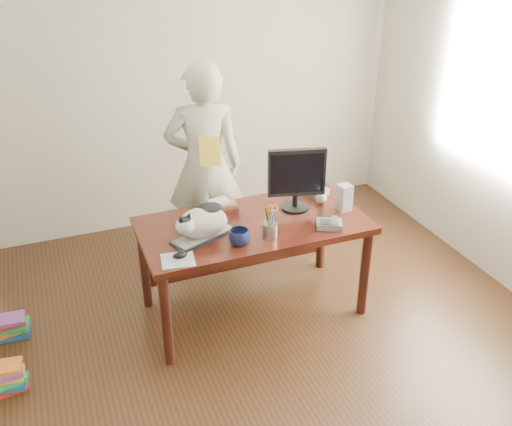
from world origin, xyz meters
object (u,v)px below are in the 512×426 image
(coffee_mug, at_px, (239,237))
(baseball, at_px, (321,198))
(keyboard, at_px, (203,236))
(speaker, at_px, (344,197))
(book_pile_a, at_px, (7,378))
(person, at_px, (204,166))
(pen_cup, at_px, (270,229))
(calculator, at_px, (315,190))
(cat, at_px, (201,222))
(desk, at_px, (250,235))
(monitor, at_px, (297,176))
(mouse, at_px, (180,255))
(phone, at_px, (330,224))
(book_stack, at_px, (221,206))
(book_pile_b, at_px, (11,326))

(coffee_mug, xyz_separation_m, baseball, (0.77, 0.34, -0.01))
(keyboard, height_order, speaker, speaker)
(baseball, bearing_deg, book_pile_a, -172.81)
(baseball, bearing_deg, person, 131.92)
(book_pile_a, bearing_deg, coffee_mug, -1.65)
(coffee_mug, height_order, baseball, coffee_mug)
(pen_cup, xyz_separation_m, book_pile_a, (-1.78, 0.04, -0.73))
(pen_cup, bearing_deg, calculator, 40.44)
(cat, distance_m, speaker, 1.09)
(desk, relative_size, speaker, 8.09)
(cat, bearing_deg, monitor, -10.33)
(mouse, relative_size, baseball, 1.23)
(person, bearing_deg, monitor, 132.48)
(mouse, xyz_separation_m, phone, (1.07, 0.01, 0.00))
(coffee_mug, height_order, calculator, coffee_mug)
(speaker, bearing_deg, baseball, 119.82)
(phone, relative_size, speaker, 1.06)
(desk, xyz_separation_m, baseball, (0.58, 0.02, 0.19))
(baseball, bearing_deg, keyboard, -170.15)
(pen_cup, xyz_separation_m, book_stack, (-0.18, 0.49, -0.03))
(monitor, height_order, baseball, monitor)
(speaker, bearing_deg, book_pile_b, 165.63)
(monitor, distance_m, speaker, 0.39)
(phone, height_order, book_pile_b, phone)
(keyboard, relative_size, cat, 1.14)
(keyboard, bearing_deg, speaker, -21.21)
(person, bearing_deg, pen_cup, 108.32)
(mouse, bearing_deg, coffee_mug, 11.37)
(monitor, bearing_deg, keyboard, -154.57)
(person, bearing_deg, calculator, 152.08)
(coffee_mug, bearing_deg, monitor, 30.02)
(keyboard, height_order, calculator, calculator)
(coffee_mug, height_order, book_stack, coffee_mug)
(book_stack, xyz_separation_m, book_pile_b, (-1.56, 0.09, -0.71))
(phone, height_order, person, person)
(desk, bearing_deg, phone, -35.54)
(speaker, distance_m, book_pile_a, 2.56)
(mouse, height_order, baseball, baseball)
(mouse, relative_size, person, 0.06)
(monitor, xyz_separation_m, book_pile_b, (-2.08, 0.27, -0.94))
(keyboard, relative_size, book_pile_b, 1.85)
(calculator, bearing_deg, baseball, -118.75)
(person, bearing_deg, baseball, 143.73)
(phone, height_order, book_stack, book_stack)
(book_pile_a, bearing_deg, mouse, -3.25)
(keyboard, bearing_deg, book_pile_a, 163.27)
(speaker, bearing_deg, book_pile_a, 178.58)
(person, bearing_deg, book_pile_a, 44.22)
(cat, height_order, coffee_mug, cat)
(person, bearing_deg, book_pile_b, 28.91)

